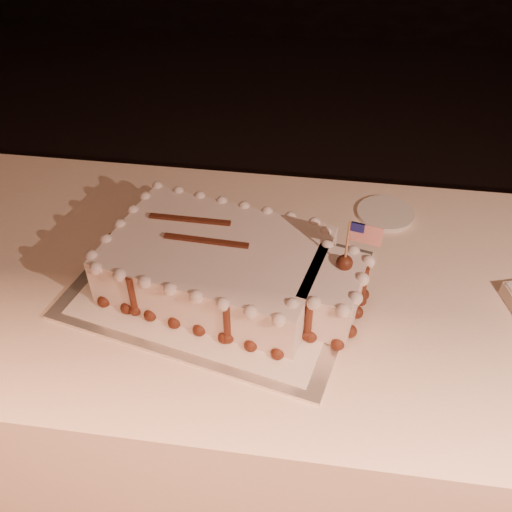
# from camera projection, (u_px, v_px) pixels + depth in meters

# --- Properties ---
(room_shell) EXTENTS (6.10, 8.10, 2.90)m
(room_shell) POSITION_uv_depth(u_px,v_px,m) (178.00, 178.00, 0.32)
(room_shell) COLOR black
(room_shell) RESTS_ON ground
(banquet_table) EXTENTS (2.40, 0.80, 0.75)m
(banquet_table) POSITION_uv_depth(u_px,v_px,m) (272.00, 387.00, 1.45)
(banquet_table) COLOR #FCDCC4
(banquet_table) RESTS_ON ground
(cake_board) EXTENTS (0.64, 0.54, 0.01)m
(cake_board) POSITION_uv_depth(u_px,v_px,m) (218.00, 283.00, 1.19)
(cake_board) COLOR silver
(cake_board) RESTS_ON banquet_table
(doily) EXTENTS (0.57, 0.48, 0.00)m
(doily) POSITION_uv_depth(u_px,v_px,m) (218.00, 282.00, 1.18)
(doily) COLOR white
(doily) RESTS_ON cake_board
(sheet_cake) EXTENTS (0.55, 0.39, 0.21)m
(sheet_cake) POSITION_uv_depth(u_px,v_px,m) (230.00, 267.00, 1.14)
(sheet_cake) COLOR silver
(sheet_cake) RESTS_ON doily
(side_plate) EXTENTS (0.14, 0.14, 0.01)m
(side_plate) POSITION_uv_depth(u_px,v_px,m) (385.00, 213.00, 1.37)
(side_plate) COLOR silver
(side_plate) RESTS_ON banquet_table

